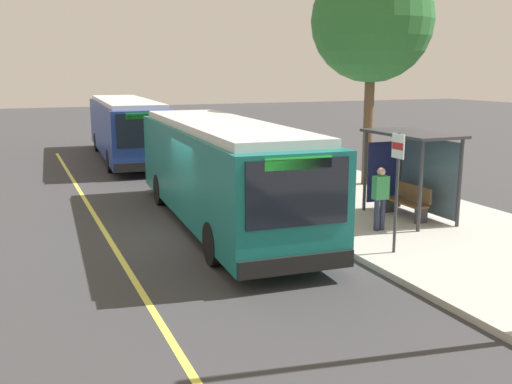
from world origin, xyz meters
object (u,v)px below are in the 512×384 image
object	(u,v)px
waiting_bench	(408,201)
route_sign_post	(397,176)
pedestrian_commuter	(380,195)
transit_bus_main	(221,169)
transit_bus_second	(126,127)

from	to	relation	value
waiting_bench	route_sign_post	bearing A→B (deg)	-41.76
waiting_bench	pedestrian_commuter	xyz separation A→B (m)	(0.89, -1.58, 0.48)
transit_bus_main	transit_bus_second	xyz separation A→B (m)	(-13.82, -0.12, 0.00)
waiting_bench	transit_bus_main	bearing A→B (deg)	-109.16
route_sign_post	transit_bus_main	bearing A→B (deg)	-148.65
transit_bus_main	pedestrian_commuter	size ratio (longest dim) A/B	6.44
transit_bus_main	route_sign_post	xyz separation A→B (m)	(4.42, 2.69, 0.34)
transit_bus_second	route_sign_post	world-z (taller)	same
transit_bus_second	waiting_bench	world-z (taller)	transit_bus_second
transit_bus_main	waiting_bench	xyz separation A→B (m)	(1.76, 5.07, -0.98)
route_sign_post	pedestrian_commuter	world-z (taller)	route_sign_post
route_sign_post	pedestrian_commuter	distance (m)	2.11
transit_bus_second	waiting_bench	distance (m)	16.45
route_sign_post	pedestrian_commuter	size ratio (longest dim) A/B	1.66
transit_bus_second	waiting_bench	size ratio (longest dim) A/B	7.53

